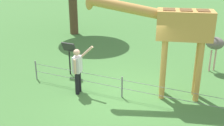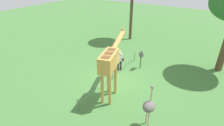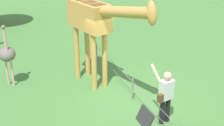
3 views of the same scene
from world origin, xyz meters
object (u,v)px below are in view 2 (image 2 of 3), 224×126
at_px(giraffe, 111,60).
at_px(info_sign, 141,57).
at_px(visitor, 120,59).
at_px(ostrich, 149,106).

xyz_separation_m(giraffe, info_sign, (3.95, -0.18, -1.37)).
bearing_deg(visitor, giraffe, -159.93).
relative_size(visitor, info_sign, 1.28).
distance_m(ostrich, info_sign, 5.72).
distance_m(giraffe, ostrich, 3.23).
bearing_deg(ostrich, visitor, 43.99).
relative_size(giraffe, visitor, 2.36).
bearing_deg(visitor, info_sign, -48.11).
height_order(ostrich, info_sign, ostrich).
height_order(visitor, info_sign, visitor).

